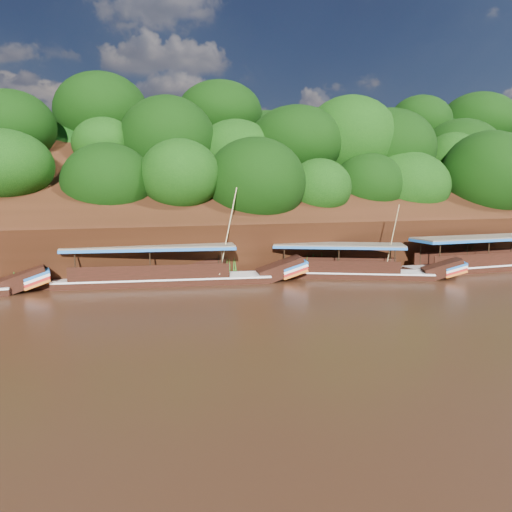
# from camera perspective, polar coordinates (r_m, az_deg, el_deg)

# --- Properties ---
(ground) EXTENTS (160.00, 160.00, 0.00)m
(ground) POSITION_cam_1_polar(r_m,az_deg,el_deg) (28.36, 14.19, -4.96)
(ground) COLOR black
(ground) RESTS_ON ground
(riverbank) EXTENTS (120.00, 30.06, 19.40)m
(riverbank) POSITION_cam_1_polar(r_m,az_deg,el_deg) (48.55, -0.32, 2.77)
(riverbank) COLOR black
(riverbank) RESTS_ON ground
(boat_0) EXTENTS (15.82, 3.06, 6.76)m
(boat_0) POSITION_cam_1_polar(r_m,az_deg,el_deg) (41.90, 25.56, -0.61)
(boat_0) COLOR black
(boat_0) RESTS_ON ground
(boat_1) EXTENTS (12.95, 7.31, 5.50)m
(boat_1) POSITION_cam_1_polar(r_m,az_deg,el_deg) (35.20, 11.59, -1.55)
(boat_1) COLOR black
(boat_1) RESTS_ON ground
(boat_2) EXTENTS (16.25, 4.53, 6.65)m
(boat_2) POSITION_cam_1_polar(r_m,az_deg,el_deg) (32.62, -8.96, -2.13)
(boat_2) COLOR black
(boat_2) RESTS_ON ground
(reeds) EXTENTS (48.52, 2.47, 2.06)m
(reeds) POSITION_cam_1_polar(r_m,az_deg,el_deg) (35.29, 1.79, -0.80)
(reeds) COLOR #216A1A
(reeds) RESTS_ON ground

